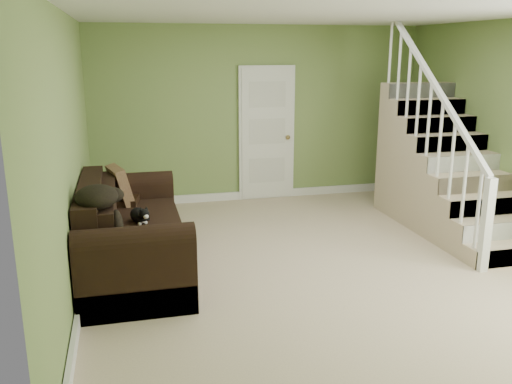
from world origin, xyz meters
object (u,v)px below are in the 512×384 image
sofa (128,237)px  cat (139,216)px  side_table (119,219)px  banana (141,230)px

sofa → cat: bearing=-14.3°
sofa → cat: sofa is taller
sofa → side_table: sofa is taller
banana → side_table: bearing=85.4°
side_table → cat: 0.94m
sofa → side_table: 0.84m
sofa → side_table: bearing=96.8°
cat → banana: bearing=-109.3°
side_table → banana: side_table is taller
side_table → banana: (0.22, -1.17, 0.24)m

